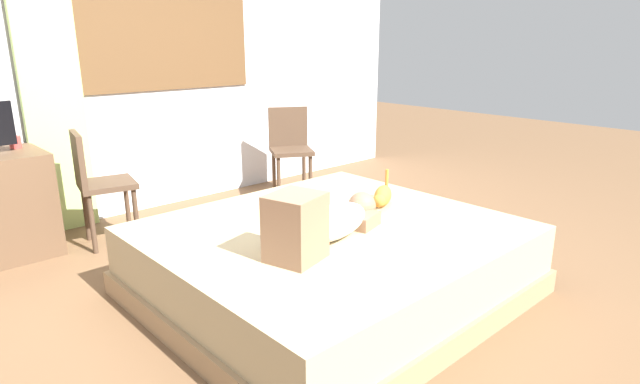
{
  "coord_description": "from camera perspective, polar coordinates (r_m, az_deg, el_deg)",
  "views": [
    {
      "loc": [
        -1.86,
        -2.08,
        1.49
      ],
      "look_at": [
        0.25,
        0.2,
        0.58
      ],
      "focal_mm": 29.25,
      "sensor_mm": 36.0,
      "label": 1
    }
  ],
  "objects": [
    {
      "name": "person_lying",
      "position": [
        2.83,
        0.55,
        -3.26
      ],
      "size": [
        0.94,
        0.47,
        0.34
      ],
      "color": "silver",
      "rests_on": "bed"
    },
    {
      "name": "chair_spare",
      "position": [
        5.07,
        -3.3,
        5.19
      ],
      "size": [
        0.52,
        0.52,
        0.86
      ],
      "color": "#4C3828",
      "rests_on": "ground"
    },
    {
      "name": "ground_plane",
      "position": [
        3.17,
        -0.84,
        -11.74
      ],
      "size": [
        16.0,
        16.0,
        0.0
      ],
      "primitive_type": "plane",
      "color": "brown"
    },
    {
      "name": "cup",
      "position": [
        4.33,
        -30.37,
        4.73
      ],
      "size": [
        0.08,
        0.08,
        0.09
      ],
      "primitive_type": "cylinder",
      "color": "#B23D38",
      "rests_on": "desk"
    },
    {
      "name": "curtain_left",
      "position": [
        4.52,
        -27.66,
        12.5
      ],
      "size": [
        0.44,
        0.06,
        2.66
      ],
      "primitive_type": "cube",
      "color": "#ADCC75",
      "rests_on": "ground"
    },
    {
      "name": "bed",
      "position": [
        3.17,
        1.14,
        -7.48
      ],
      "size": [
        2.04,
        1.86,
        0.43
      ],
      "color": "#997A56",
      "rests_on": "ground"
    },
    {
      "name": "back_wall_with_window",
      "position": [
        4.84,
        -20.73,
        14.95
      ],
      "size": [
        6.4,
        0.14,
        2.9
      ],
      "color": "silver",
      "rests_on": "ground"
    },
    {
      "name": "chair_by_desk",
      "position": [
        4.14,
        -23.3,
        1.29
      ],
      "size": [
        0.45,
        0.45,
        0.86
      ],
      "color": "#4C3828",
      "rests_on": "ground"
    },
    {
      "name": "cat",
      "position": [
        3.47,
        6.84,
        -0.45
      ],
      "size": [
        0.32,
        0.24,
        0.21
      ],
      "color": "#C67A2D",
      "rests_on": "bed"
    }
  ]
}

